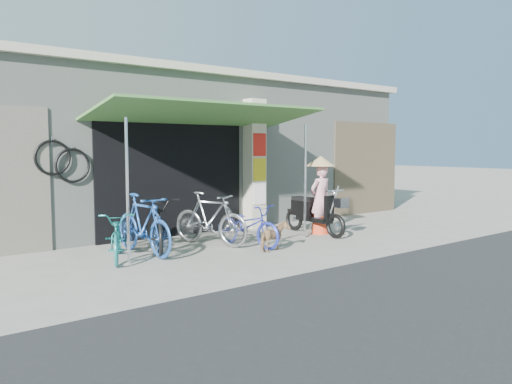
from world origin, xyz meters
TOP-DOWN VIEW (x-y plane):
  - ground at (0.00, 0.00)m, footprint 80.00×80.00m
  - bicycle_shop at (-0.00, 5.09)m, footprint 12.30×5.30m
  - shop_pillar at (0.85, 2.45)m, footprint 0.42×0.44m
  - awning at (-0.90, 1.63)m, footprint 4.60×1.88m
  - neighbour_right at (5.00, 2.59)m, footprint 2.60×0.06m
  - bike_teal at (-3.04, 1.10)m, footprint 1.13×1.67m
  - bike_blue at (-2.51, 1.24)m, footprint 0.67×1.82m
  - bike_black at (-2.14, 1.41)m, footprint 1.35×2.02m
  - bike_silver at (-1.12, 1.26)m, footprint 1.07×1.78m
  - bike_navy at (-0.63, 0.70)m, footprint 0.85×1.63m
  - street_dog at (-0.51, 0.05)m, footprint 0.68×0.42m
  - moped at (1.31, 0.94)m, footprint 0.51×1.79m
  - nun at (1.50, 0.90)m, footprint 0.64×0.64m

SIDE VIEW (x-z plane):
  - ground at x=0.00m, z-range 0.00..0.00m
  - street_dog at x=-0.51m, z-range 0.00..0.53m
  - bike_navy at x=-0.63m, z-range 0.00..0.81m
  - bike_teal at x=-3.04m, z-range 0.00..0.83m
  - moped at x=1.31m, z-range -0.05..0.96m
  - bike_black at x=-2.14m, z-range 0.00..1.00m
  - bike_silver at x=-1.12m, z-range 0.00..1.03m
  - bike_blue at x=-2.51m, z-range 0.00..1.07m
  - nun at x=1.50m, z-range 0.00..1.70m
  - neighbour_right at x=5.00m, z-range 0.00..2.60m
  - shop_pillar at x=0.85m, z-range 0.00..3.00m
  - bicycle_shop at x=0.00m, z-range 0.00..3.66m
  - awning at x=-0.90m, z-range 1.15..3.88m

